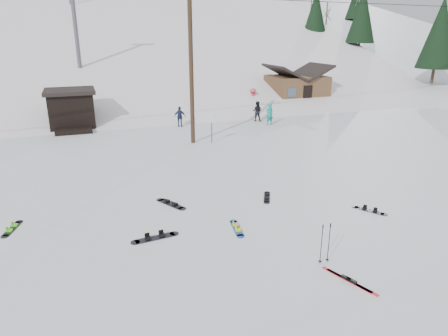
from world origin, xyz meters
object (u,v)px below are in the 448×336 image
object	(u,v)px
utility_pole	(191,66)
cabin	(296,89)
hero_skis	(349,280)
hero_snowboard	(237,228)

from	to	relation	value
utility_pole	cabin	world-z (taller)	utility_pole
utility_pole	hero_skis	distance (m)	16.36
utility_pole	hero_snowboard	size ratio (longest dim) A/B	6.45
hero_snowboard	hero_skis	xyz separation A→B (m)	(1.77, -3.96, 0.00)
cabin	hero_snowboard	size ratio (longest dim) A/B	3.86
cabin	hero_snowboard	bearing A→B (deg)	-124.16
hero_snowboard	hero_skis	distance (m)	4.33
utility_pole	cabin	bearing A→B (deg)	37.56
cabin	hero_skis	world-z (taller)	cabin
cabin	hero_skis	distance (m)	28.81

